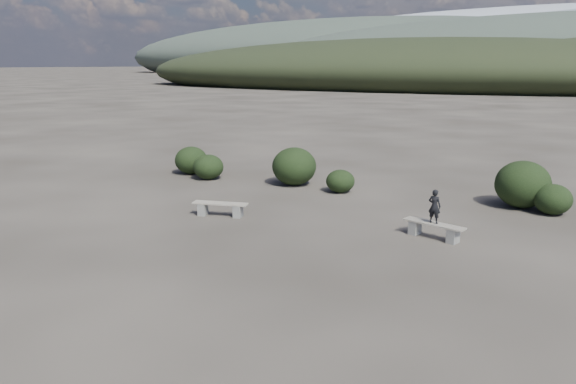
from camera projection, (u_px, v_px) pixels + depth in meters
The scene contains 10 objects.
ground at pixel (179, 272), 11.81m from camera, with size 1200.00×1200.00×0.00m, color #292520.
bench_left at pixel (220, 208), 16.07m from camera, with size 1.62×0.77×0.40m.
bench_right at pixel (434, 229), 14.02m from camera, with size 1.63×0.71×0.40m.
seated_person at pixel (434, 206), 13.90m from camera, with size 0.31×0.21×0.86m, color black.
shrub_a at pixel (208, 167), 21.18m from camera, with size 1.15×1.15×0.94m, color black.
shrub_b at pixel (294, 166), 20.12m from camera, with size 1.59×1.59×1.36m, color black.
shrub_c at pixel (340, 181), 19.01m from camera, with size 0.98×0.98×0.78m, color black.
shrub_d at pixel (523, 184), 16.96m from camera, with size 1.64×1.64×1.43m, color black.
shrub_e at pixel (553, 199), 16.23m from camera, with size 1.07×1.07×0.89m, color black.
shrub_f at pixel (191, 160), 22.20m from camera, with size 1.29×1.29×1.09m, color black.
Camera 1 is at (7.47, -8.58, 4.28)m, focal length 35.00 mm.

